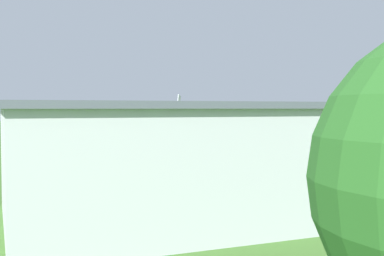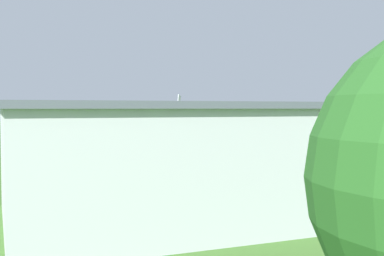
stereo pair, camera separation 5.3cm
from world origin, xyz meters
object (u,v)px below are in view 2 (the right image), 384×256
Objects in this scene: biplane at (174,109)px; person_at_fence_line at (325,162)px; hangar at (282,155)px; car_silver at (25,178)px; person_walking_on_apron at (358,161)px.

biplane is 4.77× the size of person_at_fence_line.
hangar reaches higher than car_silver.
biplane is at bearing -61.20° from person_walking_on_apron.
hangar is 22.77× the size of person_at_fence_line.
biplane is at bearing -66.13° from person_at_fence_line.
hangar is 4.77× the size of biplane.
car_silver is at bearing -40.22° from hangar.
person_walking_on_apron is at bearing -140.56° from hangar.
hangar is at bearing 83.53° from biplane.
biplane is 1.91× the size of car_silver.
hangar is at bearing 47.69° from person_at_fence_line.
hangar is 9.10× the size of car_silver.
hangar is 22.07m from person_at_fence_line.
biplane reaches higher than hangar.
biplane is at bearing -129.22° from car_silver.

